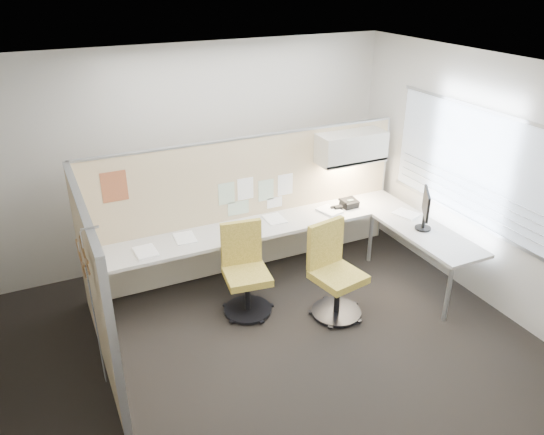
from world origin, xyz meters
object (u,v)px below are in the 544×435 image
desk (292,234)px  chair_left (245,273)px  chair_right (334,274)px  phone (349,203)px  monitor (426,208)px

desk → chair_left: 0.91m
chair_left → chair_right: size_ratio=0.97×
phone → monitor: bearing=-66.2°
desk → phone: phone is taller
phone → desk: bearing=-172.8°
monitor → phone: 1.06m
monitor → desk: bearing=95.0°
chair_left → monitor: (2.17, -0.37, 0.53)m
chair_right → monitor: 1.41m
desk → chair_right: (0.06, -0.89, -0.10)m
desk → chair_left: (-0.81, -0.41, -0.12)m
chair_left → phone: size_ratio=4.83×
chair_left → chair_right: bearing=-20.8°
chair_left → phone: bearing=26.1°
chair_right → phone: size_ratio=5.00×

